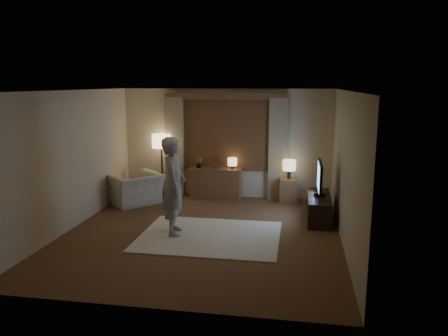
% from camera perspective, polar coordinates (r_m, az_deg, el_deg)
% --- Properties ---
extents(room, '(5.04, 5.54, 2.64)m').
position_cam_1_polar(room, '(8.27, -2.26, 1.33)').
color(room, brown).
rests_on(room, ground).
extents(rug, '(2.50, 2.00, 0.02)m').
position_cam_1_polar(rug, '(7.98, -1.87, -8.87)').
color(rug, beige).
rests_on(rug, floor).
extents(sideboard, '(1.20, 0.40, 0.70)m').
position_cam_1_polar(sideboard, '(10.42, -1.09, -2.14)').
color(sideboard, brown).
rests_on(sideboard, floor).
extents(picture_frame, '(0.16, 0.02, 0.20)m').
position_cam_1_polar(picture_frame, '(10.33, -1.10, 0.29)').
color(picture_frame, brown).
rests_on(picture_frame, sideboard).
extents(plant, '(0.17, 0.13, 0.30)m').
position_cam_1_polar(plant, '(10.40, -3.26, 0.63)').
color(plant, '#999999').
rests_on(plant, sideboard).
extents(table_lamp_sideboard, '(0.22, 0.22, 0.30)m').
position_cam_1_polar(table_lamp_sideboard, '(10.25, 1.10, 0.76)').
color(table_lamp_sideboard, black).
rests_on(table_lamp_sideboard, sideboard).
extents(floor_lamp, '(0.44, 0.44, 1.53)m').
position_cam_1_polar(floor_lamp, '(10.58, -8.18, 3.07)').
color(floor_lamp, black).
rests_on(floor_lamp, floor).
extents(armchair, '(1.43, 1.44, 0.70)m').
position_cam_1_polar(armchair, '(10.16, -11.55, -2.71)').
color(armchair, beige).
rests_on(armchair, floor).
extents(side_table, '(0.40, 0.40, 0.56)m').
position_cam_1_polar(side_table, '(10.22, 8.43, -2.93)').
color(side_table, brown).
rests_on(side_table, floor).
extents(table_lamp_side, '(0.30, 0.30, 0.44)m').
position_cam_1_polar(table_lamp_side, '(10.10, 8.53, 0.31)').
color(table_lamp_side, black).
rests_on(table_lamp_side, side_table).
extents(tv_stand, '(0.45, 1.40, 0.50)m').
position_cam_1_polar(tv_stand, '(9.04, 12.26, -5.11)').
color(tv_stand, black).
rests_on(tv_stand, floor).
extents(tv, '(0.23, 0.95, 0.69)m').
position_cam_1_polar(tv, '(8.89, 12.41, -1.22)').
color(tv, black).
rests_on(tv, tv_stand).
extents(person, '(0.55, 0.72, 1.78)m').
position_cam_1_polar(person, '(7.90, -6.55, -2.33)').
color(person, gray).
rests_on(person, rug).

